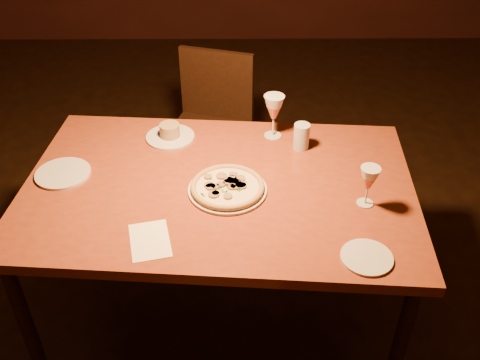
{
  "coord_description": "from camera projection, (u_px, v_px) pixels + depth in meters",
  "views": [
    {
      "loc": [
        0.26,
        -1.78,
        2.1
      ],
      "look_at": [
        0.27,
        -0.04,
        0.81
      ],
      "focal_mm": 40.0,
      "sensor_mm": 36.0,
      "label": 1
    }
  ],
  "objects": [
    {
      "name": "water_tumbler",
      "position": [
        301.0,
        136.0,
        2.29
      ],
      "size": [
        0.07,
        0.07,
        0.11
      ],
      "primitive_type": "cylinder",
      "color": "#B4BBC4",
      "rests_on": "dining_table"
    },
    {
      "name": "wine_glass_far",
      "position": [
        274.0,
        116.0,
        2.35
      ],
      "size": [
        0.09,
        0.09,
        0.2
      ],
      "primitive_type": null,
      "color": "#C65E52",
      "rests_on": "dining_table"
    },
    {
      "name": "ramekin_saucer",
      "position": [
        170.0,
        134.0,
        2.38
      ],
      "size": [
        0.22,
        0.22,
        0.07
      ],
      "color": "silver",
      "rests_on": "dining_table"
    },
    {
      "name": "floor",
      "position": [
        185.0,
        305.0,
        2.68
      ],
      "size": [
        7.0,
        7.0,
        0.0
      ],
      "primitive_type": "plane",
      "color": "black",
      "rests_on": "ground"
    },
    {
      "name": "dining_table",
      "position": [
        219.0,
        198.0,
        2.16
      ],
      "size": [
        1.61,
        1.11,
        0.83
      ],
      "rotation": [
        0.0,
        0.0,
        -0.08
      ],
      "color": "#923A1F",
      "rests_on": "floor"
    },
    {
      "name": "pizza_plate",
      "position": [
        227.0,
        187.0,
        2.07
      ],
      "size": [
        0.31,
        0.31,
        0.03
      ],
      "color": "silver",
      "rests_on": "dining_table"
    },
    {
      "name": "side_plate_near",
      "position": [
        367.0,
        257.0,
        1.78
      ],
      "size": [
        0.18,
        0.18,
        0.01
      ],
      "primitive_type": "cylinder",
      "color": "silver",
      "rests_on": "dining_table"
    },
    {
      "name": "wine_glass_right",
      "position": [
        368.0,
        186.0,
        1.97
      ],
      "size": [
        0.07,
        0.07,
        0.16
      ],
      "primitive_type": null,
      "color": "#C65E52",
      "rests_on": "dining_table"
    },
    {
      "name": "menu_card",
      "position": [
        150.0,
        240.0,
        1.85
      ],
      "size": [
        0.17,
        0.22,
        0.0
      ],
      "primitive_type": "cube",
      "rotation": [
        0.0,
        0.0,
        0.23
      ],
      "color": "white",
      "rests_on": "dining_table"
    },
    {
      "name": "chair_far",
      "position": [
        210.0,
        123.0,
        3.11
      ],
      "size": [
        0.55,
        0.55,
        0.91
      ],
      "rotation": [
        0.0,
        0.0,
        -0.3
      ],
      "color": "black",
      "rests_on": "floor"
    },
    {
      "name": "side_plate_left",
      "position": [
        63.0,
        173.0,
        2.16
      ],
      "size": [
        0.22,
        0.22,
        0.01
      ],
      "primitive_type": "cylinder",
      "color": "silver",
      "rests_on": "dining_table"
    }
  ]
}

